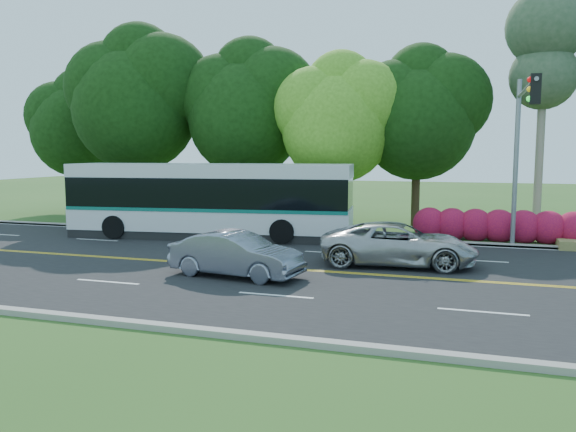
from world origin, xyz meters
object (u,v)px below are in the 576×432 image
(sedan, at_px, (236,254))
(suv, at_px, (399,244))
(traffic_signal, at_px, (521,135))
(transit_bus, at_px, (210,201))

(sedan, height_order, suv, suv)
(sedan, xyz_separation_m, suv, (4.80, 3.41, 0.04))
(traffic_signal, xyz_separation_m, transit_bus, (-13.38, 0.39, -2.94))
(transit_bus, bearing_deg, sedan, -66.05)
(traffic_signal, relative_size, transit_bus, 0.52)
(transit_bus, bearing_deg, traffic_signal, -8.50)
(traffic_signal, height_order, suv, traffic_signal)
(transit_bus, bearing_deg, suv, -30.21)
(transit_bus, height_order, sedan, transit_bus)
(sedan, bearing_deg, transit_bus, 38.99)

